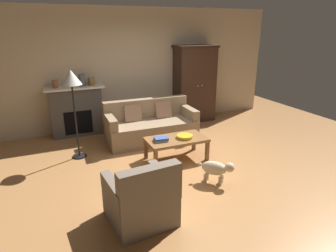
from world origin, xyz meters
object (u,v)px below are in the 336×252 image
object	(u,v)px
coffee_table	(176,141)
book_stack	(161,139)
fruit_bowl	(185,137)
fireplace	(77,111)
floor_lamp	(72,83)
mantel_vase_terracotta	(55,84)
mantel_vase_slate	(82,80)
dog	(216,169)
armoire	(194,84)
couch	(151,126)
armchair_near_left	(142,200)
mantel_vase_bronze	(91,81)

from	to	relation	value
coffee_table	book_stack	xyz separation A→B (m)	(-0.31, -0.02, 0.09)
fruit_bowl	book_stack	size ratio (longest dim) A/B	1.11
fireplace	floor_lamp	xyz separation A→B (m)	(-0.15, -1.26, 0.86)
book_stack	mantel_vase_terracotta	size ratio (longest dim) A/B	1.61
mantel_vase_slate	dog	distance (m)	3.61
mantel_vase_terracotta	mantel_vase_slate	size ratio (longest dim) A/B	0.64
armoire	mantel_vase_terracotta	size ratio (longest dim) A/B	11.65
armoire	couch	bearing A→B (deg)	-149.96
fireplace	dog	size ratio (longest dim) A/B	2.72
armchair_near_left	floor_lamp	bearing A→B (deg)	101.73
mantel_vase_terracotta	mantel_vase_bronze	distance (m)	0.76
armoire	book_stack	xyz separation A→B (m)	(-1.76, -2.03, -0.51)
couch	armchair_near_left	xyz separation A→B (m)	(-1.08, -2.61, -0.00)
mantel_vase_terracotta	fireplace	bearing A→B (deg)	2.70
coffee_table	dog	distance (m)	1.06
couch	mantel_vase_terracotta	xyz separation A→B (m)	(-1.79, 0.95, 0.89)
couch	dog	world-z (taller)	couch
mantel_vase_slate	couch	bearing A→B (deg)	-37.66
couch	dog	bearing A→B (deg)	-81.91
coffee_table	dog	size ratio (longest dim) A/B	2.38
mantel_vase_terracotta	fruit_bowl	bearing A→B (deg)	-46.08
armoire	mantel_vase_slate	size ratio (longest dim) A/B	7.49
coffee_table	armoire	bearing A→B (deg)	54.35
armchair_near_left	fruit_bowl	bearing A→B (deg)	47.61
floor_lamp	fireplace	bearing A→B (deg)	83.33
fruit_bowl	mantel_vase_terracotta	size ratio (longest dim) A/B	1.79
coffee_table	dog	bearing A→B (deg)	-78.48
coffee_table	dog	xyz separation A→B (m)	(0.21, -1.03, -0.12)
couch	book_stack	distance (m)	1.17
armoire	mantel_vase_terracotta	xyz separation A→B (m)	(-3.33, 0.06, 0.24)
mantel_vase_bronze	floor_lamp	world-z (taller)	floor_lamp
couch	book_stack	xyz separation A→B (m)	(-0.22, -1.14, 0.14)
couch	book_stack	world-z (taller)	couch
couch	dog	xyz separation A→B (m)	(0.31, -2.16, -0.07)
armoire	armchair_near_left	world-z (taller)	armoire
mantel_vase_terracotta	mantel_vase_bronze	bearing A→B (deg)	0.00
fruit_bowl	floor_lamp	world-z (taller)	floor_lamp
armoire	couch	distance (m)	1.89
mantel_vase_bronze	armchair_near_left	bearing A→B (deg)	-90.72
mantel_vase_bronze	couch	bearing A→B (deg)	-42.66
armoire	floor_lamp	distance (m)	3.35
coffee_table	armchair_near_left	distance (m)	1.90
book_stack	armchair_near_left	bearing A→B (deg)	-120.20
fireplace	coffee_table	xyz separation A→B (m)	(1.51, -2.09, -0.20)
couch	mantel_vase_terracotta	world-z (taller)	mantel_vase_terracotta
fireplace	armchair_near_left	world-z (taller)	fireplace
mantel_vase_terracotta	floor_lamp	bearing A→B (deg)	-79.35
coffee_table	mantel_vase_slate	size ratio (longest dim) A/B	4.28
book_stack	fruit_bowl	bearing A→B (deg)	-3.20
armoire	armchair_near_left	distance (m)	4.42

